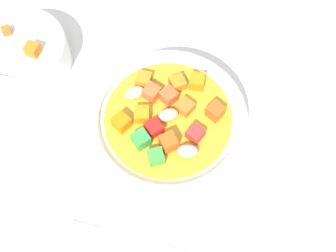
{
  "coord_description": "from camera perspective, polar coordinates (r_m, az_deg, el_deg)",
  "views": [
    {
      "loc": [
        18.78,
        9.9,
        48.94
      ],
      "look_at": [
        0.0,
        0.0,
        2.84
      ],
      "focal_mm": 46.18,
      "sensor_mm": 36.0,
      "label": 1
    }
  ],
  "objects": [
    {
      "name": "soup_bowl_main",
      "position": [
        0.5,
        -0.01,
        0.14
      ],
      "size": [
        18.13,
        18.13,
        7.04
      ],
      "color": "white",
      "rests_on": "ground_plane"
    },
    {
      "name": "ground_plane",
      "position": [
        0.54,
        0.0,
        -1.7
      ],
      "size": [
        140.0,
        140.0,
        2.0
      ],
      "primitive_type": "cube",
      "color": "silver"
    },
    {
      "name": "side_bowl_small",
      "position": [
        0.59,
        -18.41,
        9.15
      ],
      "size": [
        11.36,
        11.36,
        5.77
      ],
      "color": "white",
      "rests_on": "ground_plane"
    }
  ]
}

